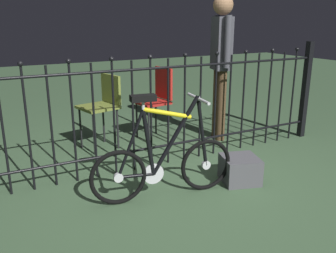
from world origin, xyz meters
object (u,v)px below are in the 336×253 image
object	(u,v)px
chair_olive	(103,102)
bicycle	(164,162)
chair_red	(157,96)
person_visitor	(221,55)
display_crate	(240,169)

from	to	relation	value
chair_olive	bicycle	bearing A→B (deg)	-88.35
chair_red	bicycle	bearing A→B (deg)	-114.37
person_visitor	display_crate	distance (m)	1.60
chair_red	person_visitor	world-z (taller)	person_visitor
chair_red	person_visitor	distance (m)	0.92
bicycle	chair_olive	world-z (taller)	bicycle
chair_olive	display_crate	size ratio (longest dim) A/B	2.63
chair_red	person_visitor	size ratio (longest dim) A/B	0.51
chair_olive	display_crate	distance (m)	1.76
chair_red	display_crate	bearing A→B (deg)	-86.47
bicycle	display_crate	xyz separation A→B (m)	(0.76, -0.06, -0.20)
chair_red	chair_olive	bearing A→B (deg)	-177.71
bicycle	display_crate	size ratio (longest dim) A/B	3.85
person_visitor	chair_olive	bearing A→B (deg)	165.81
bicycle	chair_red	xyz separation A→B (m)	(0.67, 1.47, 0.22)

